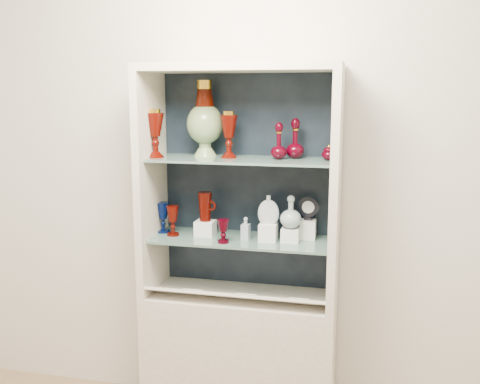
% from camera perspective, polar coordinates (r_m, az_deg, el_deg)
% --- Properties ---
extents(wall_back, '(3.50, 0.02, 2.80)m').
position_cam_1_polar(wall_back, '(2.92, 0.96, 2.70)').
color(wall_back, silver).
rests_on(wall_back, ground).
extents(cabinet_base, '(1.00, 0.40, 0.75)m').
position_cam_1_polar(cabinet_base, '(3.03, 0.00, -17.44)').
color(cabinet_base, beige).
rests_on(cabinet_base, ground).
extents(cabinet_back_panel, '(0.98, 0.02, 1.15)m').
position_cam_1_polar(cabinet_back_panel, '(2.90, 0.83, 1.16)').
color(cabinet_back_panel, black).
rests_on(cabinet_back_panel, cabinet_base).
extents(cabinet_side_left, '(0.04, 0.40, 1.15)m').
position_cam_1_polar(cabinet_side_left, '(2.86, -9.41, 0.88)').
color(cabinet_side_left, beige).
rests_on(cabinet_side_left, cabinet_base).
extents(cabinet_side_right, '(0.04, 0.40, 1.15)m').
position_cam_1_polar(cabinet_side_right, '(2.66, 10.15, 0.11)').
color(cabinet_side_right, beige).
rests_on(cabinet_side_right, cabinet_base).
extents(cabinet_top_cap, '(1.00, 0.40, 0.04)m').
position_cam_1_polar(cabinet_top_cap, '(2.68, 0.00, 13.14)').
color(cabinet_top_cap, beige).
rests_on(cabinet_top_cap, cabinet_side_left).
extents(shelf_lower, '(0.92, 0.34, 0.01)m').
position_cam_1_polar(shelf_lower, '(2.80, 0.09, -5.08)').
color(shelf_lower, slate).
rests_on(shelf_lower, cabinet_side_left).
extents(shelf_upper, '(0.92, 0.34, 0.01)m').
position_cam_1_polar(shelf_upper, '(2.72, 0.09, 3.48)').
color(shelf_upper, slate).
rests_on(shelf_upper, cabinet_side_left).
extents(label_ledge, '(0.92, 0.17, 0.09)m').
position_cam_1_polar(label_ledge, '(2.77, -0.51, -11.07)').
color(label_ledge, beige).
rests_on(label_ledge, cabinet_base).
extents(label_card_0, '(0.10, 0.06, 0.03)m').
position_cam_1_polar(label_card_0, '(2.82, -4.92, -10.38)').
color(label_card_0, white).
rests_on(label_card_0, label_ledge).
extents(label_card_1, '(0.10, 0.06, 0.03)m').
position_cam_1_polar(label_card_1, '(2.71, 6.37, -11.27)').
color(label_card_1, white).
rests_on(label_card_1, label_ledge).
extents(label_card_2, '(0.10, 0.06, 0.03)m').
position_cam_1_polar(label_card_2, '(2.75, 0.79, -10.88)').
color(label_card_2, white).
rests_on(label_card_2, label_ledge).
extents(pedestal_lamp_left, '(0.11, 0.11, 0.25)m').
position_cam_1_polar(pedestal_lamp_left, '(2.79, -9.04, 6.21)').
color(pedestal_lamp_left, '#4D0801').
rests_on(pedestal_lamp_left, shelf_upper).
extents(pedestal_lamp_right, '(0.11, 0.11, 0.24)m').
position_cam_1_polar(pedestal_lamp_right, '(2.74, -1.19, 6.14)').
color(pedestal_lamp_right, '#4D0801').
rests_on(pedestal_lamp_right, shelf_upper).
extents(enamel_urn, '(0.24, 0.24, 0.39)m').
position_cam_1_polar(enamel_urn, '(2.81, -3.77, 7.82)').
color(enamel_urn, '#0A4B16').
rests_on(enamel_urn, shelf_upper).
extents(ruby_decanter_a, '(0.10, 0.10, 0.21)m').
position_cam_1_polar(ruby_decanter_a, '(2.68, 4.17, 5.70)').
color(ruby_decanter_a, '#3B000B').
rests_on(ruby_decanter_a, shelf_upper).
extents(ruby_decanter_b, '(0.12, 0.12, 0.22)m').
position_cam_1_polar(ruby_decanter_b, '(2.72, 5.91, 5.84)').
color(ruby_decanter_b, '#3B000B').
rests_on(ruby_decanter_b, shelf_upper).
extents(lidded_bowl, '(0.07, 0.07, 0.08)m').
position_cam_1_polar(lidded_bowl, '(2.67, 9.47, 4.21)').
color(lidded_bowl, '#3B000B').
rests_on(lidded_bowl, shelf_upper).
extents(cobalt_goblet, '(0.08, 0.08, 0.17)m').
position_cam_1_polar(cobalt_goblet, '(2.93, -8.21, -2.70)').
color(cobalt_goblet, '#041142').
rests_on(cobalt_goblet, shelf_lower).
extents(ruby_goblet_tall, '(0.07, 0.07, 0.16)m').
position_cam_1_polar(ruby_goblet_tall, '(2.86, -7.18, -3.06)').
color(ruby_goblet_tall, '#4D0801').
rests_on(ruby_goblet_tall, shelf_lower).
extents(ruby_goblet_small, '(0.06, 0.06, 0.12)m').
position_cam_1_polar(ruby_goblet_small, '(2.71, -1.80, -4.21)').
color(ruby_goblet_small, '#3B000B').
rests_on(ruby_goblet_small, shelf_lower).
extents(riser_ruby_pitcher, '(0.10, 0.10, 0.08)m').
position_cam_1_polar(riser_ruby_pitcher, '(2.85, -3.72, -3.87)').
color(riser_ruby_pitcher, silver).
rests_on(riser_ruby_pitcher, shelf_lower).
extents(ruby_pitcher, '(0.13, 0.10, 0.15)m').
position_cam_1_polar(ruby_pitcher, '(2.82, -3.75, -1.56)').
color(ruby_pitcher, '#4D0801').
rests_on(ruby_pitcher, riser_ruby_pitcher).
extents(clear_square_bottle, '(0.05, 0.05, 0.12)m').
position_cam_1_polar(clear_square_bottle, '(2.76, 0.61, -3.91)').
color(clear_square_bottle, '#93A4AA').
rests_on(clear_square_bottle, shelf_lower).
extents(riser_flat_flask, '(0.09, 0.09, 0.09)m').
position_cam_1_polar(riser_flat_flask, '(2.75, 3.03, -4.31)').
color(riser_flat_flask, silver).
rests_on(riser_flat_flask, shelf_lower).
extents(flat_flask, '(0.11, 0.05, 0.15)m').
position_cam_1_polar(flat_flask, '(2.72, 3.05, -1.84)').
color(flat_flask, '#B0BCC2').
rests_on(flat_flask, riser_flat_flask).
extents(riser_clear_round_decanter, '(0.09, 0.09, 0.07)m').
position_cam_1_polar(riser_clear_round_decanter, '(2.74, 5.39, -4.58)').
color(riser_clear_round_decanter, silver).
rests_on(riser_clear_round_decanter, shelf_lower).
extents(clear_round_decanter, '(0.13, 0.13, 0.16)m').
position_cam_1_polar(clear_round_decanter, '(2.72, 5.43, -2.21)').
color(clear_round_decanter, '#93A4AA').
rests_on(clear_round_decanter, riser_clear_round_decanter).
extents(riser_cameo_medallion, '(0.08, 0.08, 0.10)m').
position_cam_1_polar(riser_cameo_medallion, '(2.81, 7.25, -3.96)').
color(riser_cameo_medallion, silver).
rests_on(riser_cameo_medallion, shelf_lower).
extents(cameo_medallion, '(0.11, 0.05, 0.13)m').
position_cam_1_polar(cameo_medallion, '(2.78, 7.31, -1.70)').
color(cameo_medallion, black).
rests_on(cameo_medallion, riser_cameo_medallion).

